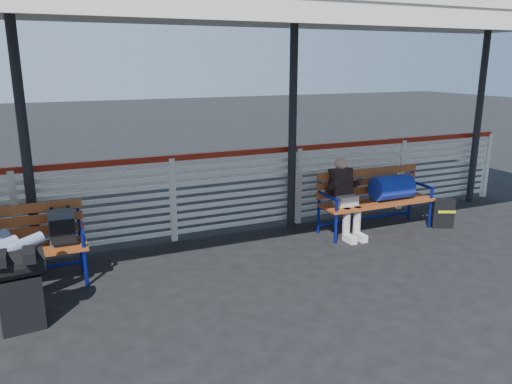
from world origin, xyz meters
name	(u,v)px	position (x,y,z in m)	size (l,w,h in m)	color
ground	(219,295)	(0.00, 0.00, 0.00)	(60.00, 60.00, 0.00)	black
fence	(173,196)	(0.00, 1.90, 0.66)	(12.08, 0.08, 1.24)	silver
canopy	(188,9)	(0.00, 0.87, 3.04)	(12.60, 3.60, 3.16)	silver
luggage_stack	(19,287)	(-1.95, 0.09, 0.43)	(0.50, 0.31, 0.79)	black
bench_left	(14,239)	(-2.01, 1.13, 0.58)	(1.80, 0.56, 0.92)	#964D1D
bench_right	(383,191)	(3.04, 1.12, 0.60)	(1.80, 0.56, 0.92)	#964D1D
companion_person	(345,196)	(2.35, 1.12, 0.60)	(0.32, 0.66, 1.15)	#AFA89F
suitcase_side	(442,213)	(3.95, 0.82, 0.22)	(0.37, 0.31, 0.45)	black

